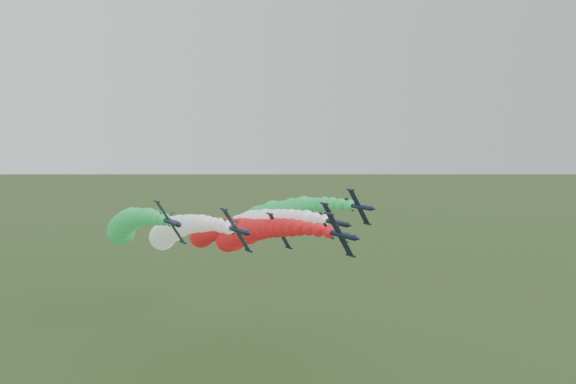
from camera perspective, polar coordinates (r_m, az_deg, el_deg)
name	(u,v)px	position (r m, az deg, el deg)	size (l,w,h in m)	color
jet_lead	(245,235)	(135.34, -4.43, -4.33)	(12.31, 67.83, 17.73)	black
jet_inner_left	(172,231)	(138.35, -11.70, -3.91)	(12.59, 68.11, 18.01)	black
jet_inner_right	(248,226)	(145.65, -4.10, -3.42)	(12.95, 68.47, 18.38)	black
jet_outer_left	(126,226)	(143.44, -16.17, -3.32)	(12.71, 68.23, 18.13)	black
jet_outer_right	(272,214)	(159.04, -1.67, -2.26)	(12.42, 67.94, 17.85)	black
jet_trail	(213,232)	(158.18, -7.67, -4.02)	(12.48, 67.99, 17.90)	black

